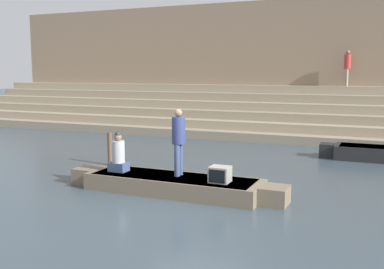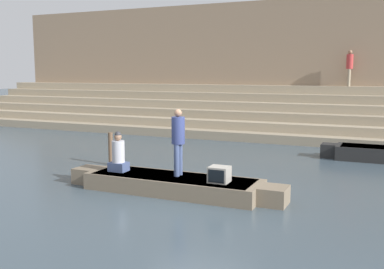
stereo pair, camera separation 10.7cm
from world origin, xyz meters
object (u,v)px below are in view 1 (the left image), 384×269
at_px(mooring_post, 110,149).
at_px(person_standing, 179,137).
at_px(person_rowing, 118,155).
at_px(person_on_steps, 347,65).
at_px(tv_set, 220,174).
at_px(rowboat_main, 173,184).

bearing_deg(mooring_post, person_standing, -31.28).
relative_size(person_rowing, person_on_steps, 0.63).
height_order(person_standing, tv_set, person_standing).
height_order(person_standing, person_on_steps, person_on_steps).
relative_size(rowboat_main, tv_set, 12.24).
bearing_deg(person_rowing, person_standing, -7.71).
bearing_deg(person_on_steps, rowboat_main, 158.63).
relative_size(tv_set, mooring_post, 0.44).
height_order(person_rowing, tv_set, person_rowing).
height_order(person_standing, mooring_post, person_standing).
height_order(mooring_post, person_on_steps, person_on_steps).
distance_m(rowboat_main, person_on_steps, 13.33).
xyz_separation_m(rowboat_main, person_on_steps, (3.02, 12.62, 3.09)).
distance_m(rowboat_main, person_standing, 1.17).
height_order(rowboat_main, person_on_steps, person_on_steps).
distance_m(tv_set, person_on_steps, 13.13).
xyz_separation_m(person_standing, tv_set, (1.19, -0.25, -0.78)).
bearing_deg(rowboat_main, tv_set, -7.08).
distance_m(person_standing, person_on_steps, 12.96).
relative_size(person_rowing, mooring_post, 0.99).
bearing_deg(mooring_post, tv_set, -26.79).
bearing_deg(person_rowing, rowboat_main, -12.22).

